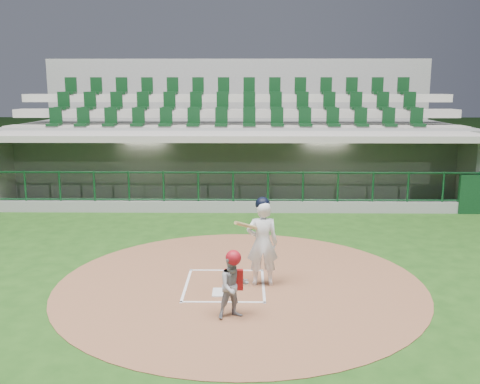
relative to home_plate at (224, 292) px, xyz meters
name	(u,v)px	position (x,y,z in m)	size (l,w,h in m)	color
ground	(225,280)	(0.00, 0.70, -0.02)	(120.00, 120.00, 0.00)	#1B4012
dirt_circle	(240,284)	(0.30, 0.50, -0.02)	(7.20, 7.20, 0.01)	brown
home_plate	(224,292)	(0.00, 0.00, 0.00)	(0.43, 0.43, 0.02)	silver
batter_box_chalk	(225,285)	(0.00, 0.40, 0.00)	(1.55, 1.80, 0.01)	white
dugout_structure	(236,172)	(0.05, 8.53, 0.94)	(16.40, 3.70, 3.00)	gray
seating_deck	(236,149)	(0.00, 11.61, 1.40)	(17.00, 6.72, 5.15)	slate
batter	(262,241)	(0.72, 0.46, 0.87)	(0.85, 0.85, 1.75)	white
catcher	(233,284)	(0.21, -1.07, 0.57)	(0.65, 0.58, 1.17)	#96969C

